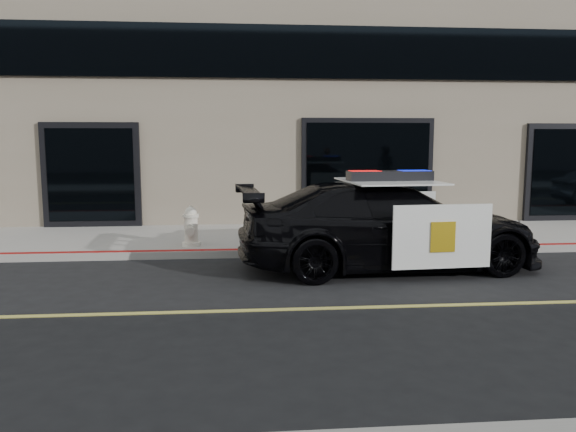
{
  "coord_description": "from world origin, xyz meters",
  "views": [
    {
      "loc": [
        -4.35,
        -7.43,
        2.31
      ],
      "look_at": [
        -3.5,
        2.2,
        1.0
      ],
      "focal_mm": 35.0,
      "sensor_mm": 36.0,
      "label": 1
    }
  ],
  "objects": [
    {
      "name": "police_car",
      "position": [
        -1.66,
        2.35,
        0.8
      ],
      "size": [
        2.9,
        5.7,
        1.77
      ],
      "color": "black",
      "rests_on": "ground"
    },
    {
      "name": "ground",
      "position": [
        0.0,
        0.0,
        0.0
      ],
      "size": [
        120.0,
        120.0,
        0.0
      ],
      "primitive_type": "plane",
      "color": "black",
      "rests_on": "ground"
    },
    {
      "name": "building_n",
      "position": [
        0.0,
        10.5,
        6.0
      ],
      "size": [
        60.0,
        7.0,
        12.0
      ],
      "primitive_type": "cube",
      "color": "#756856",
      "rests_on": "ground"
    },
    {
      "name": "fire_hydrant",
      "position": [
        -5.33,
        4.02,
        0.54
      ],
      "size": [
        0.38,
        0.53,
        0.84
      ],
      "color": "silver",
      "rests_on": "sidewalk_n"
    },
    {
      "name": "sidewalk_n",
      "position": [
        0.0,
        5.25,
        0.07
      ],
      "size": [
        60.0,
        3.5,
        0.15
      ],
      "primitive_type": "cube",
      "color": "gray",
      "rests_on": "ground"
    }
  ]
}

